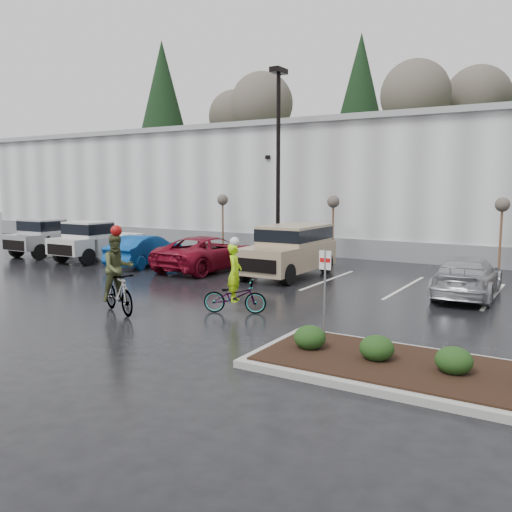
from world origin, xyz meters
The scene contains 21 objects.
ground centered at (0.00, 0.00, 0.00)m, with size 120.00×120.00×0.00m, color black.
warehouse centered at (0.00, 21.99, 3.65)m, with size 60.50×15.50×7.20m.
wooded_ridge centered at (0.00, 45.00, 3.00)m, with size 80.00×25.00×6.00m, color #263817.
lamppost centered at (-4.00, 12.00, 5.69)m, with size 0.50×1.00×9.22m.
sapling_west centered at (-8.00, 13.00, 2.73)m, with size 0.60×0.60×3.20m.
sapling_mid centered at (-1.50, 13.00, 2.73)m, with size 0.60×0.60×3.20m.
sapling_east centered at (6.00, 13.00, 2.73)m, with size 0.60×0.60×3.20m.
curb_island centered at (7.00, -1.00, 0.07)m, with size 8.00×3.00×0.15m, color gray.
mulch_bed centered at (7.00, -1.00, 0.17)m, with size 7.60×2.60×0.04m, color black.
shrub_a centered at (4.00, -1.00, 0.41)m, with size 0.70×0.70×0.52m, color black.
shrub_b centered at (5.50, -1.00, 0.41)m, with size 0.70×0.70×0.52m, color black.
shrub_c centered at (7.00, -1.00, 0.41)m, with size 0.70×0.70×0.52m, color black.
fire_lane_sign centered at (3.80, 0.20, 1.41)m, with size 0.30×0.05×2.20m.
pickup_silver centered at (-15.08, 7.69, 0.98)m, with size 2.10×5.20×1.96m, color #B7B9C0, non-canonical shape.
pickup_white centered at (-11.53, 7.59, 0.98)m, with size 2.10×5.20×1.96m, color silver, non-canonical shape.
car_blue centered at (-8.35, 7.19, 0.71)m, with size 1.51×4.32×1.42m, color navy.
car_red centered at (-5.04, 7.63, 0.75)m, with size 2.48×5.38×1.50m, color maroon.
suv_tan centered at (-1.32, 8.02, 1.03)m, with size 2.20×5.10×2.06m, color tan, non-canonical shape.
car_far_silver centered at (5.71, 7.46, 0.67)m, with size 1.88×4.62×1.34m, color #AAACB1.
cyclist_hivis centered at (0.39, 1.50, 0.69)m, with size 1.93×1.33×2.22m.
cyclist_olive centered at (-2.49, -0.26, 0.92)m, with size 2.04×1.31×2.56m.
Camera 1 is at (8.92, -11.36, 3.69)m, focal length 38.00 mm.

